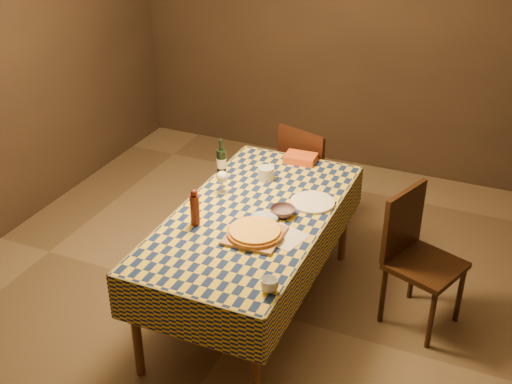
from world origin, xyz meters
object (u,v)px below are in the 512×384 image
at_px(dining_table, 253,224).
at_px(chair_far, 308,174).
at_px(pizza, 255,232).
at_px(chair_right, 416,251).
at_px(cutting_board, 255,235).
at_px(bowl, 283,212).
at_px(white_plate, 312,202).
at_px(wine_bottle, 221,162).

distance_m(dining_table, chair_far, 1.13).
bearing_deg(pizza, chair_right, 35.01).
relative_size(cutting_board, chair_far, 0.35).
bearing_deg(chair_far, dining_table, -89.51).
xyz_separation_m(chair_far, chair_right, (1.00, -0.75, 0.00)).
bearing_deg(bowl, chair_far, 100.15).
xyz_separation_m(dining_table, cutting_board, (0.12, -0.25, 0.09)).
relative_size(bowl, chair_right, 0.17).
bearing_deg(dining_table, bowl, 17.68).
distance_m(dining_table, chair_right, 1.07).
distance_m(white_plate, chair_right, 0.74).
xyz_separation_m(pizza, white_plate, (0.18, 0.52, -0.03)).
relative_size(cutting_board, white_plate, 1.11).
xyz_separation_m(dining_table, white_plate, (0.30, 0.27, 0.08)).
height_order(wine_bottle, white_plate, wine_bottle).
xyz_separation_m(white_plate, chair_right, (0.68, 0.09, -0.26)).
height_order(bowl, white_plate, bowl).
relative_size(cutting_board, pizza, 0.72).
bearing_deg(bowl, chair_right, 20.70).
relative_size(dining_table, white_plate, 6.35).
bearing_deg(cutting_board, pizza, 0.00).
height_order(pizza, chair_far, chair_far).
bearing_deg(chair_far, bowl, -79.85).
distance_m(cutting_board, bowl, 0.31).
bearing_deg(bowl, white_plate, 59.65).
xyz_separation_m(bowl, chair_far, (-0.19, 1.06, -0.27)).
relative_size(wine_bottle, white_plate, 0.94).
bearing_deg(wine_bottle, cutting_board, -50.23).
height_order(cutting_board, chair_right, chair_right).
bearing_deg(chair_far, chair_right, -37.06).
bearing_deg(white_plate, wine_bottle, 169.87).
height_order(bowl, chair_right, chair_right).
bearing_deg(dining_table, chair_far, 90.49).
bearing_deg(wine_bottle, dining_table, -43.85).
distance_m(pizza, chair_far, 1.40).
height_order(pizza, wine_bottle, wine_bottle).
height_order(dining_table, white_plate, white_plate).
bearing_deg(dining_table, wine_bottle, 136.15).
bearing_deg(dining_table, white_plate, 41.59).
height_order(dining_table, chair_far, chair_far).
height_order(bowl, chair_far, chair_far).
distance_m(dining_table, bowl, 0.21).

